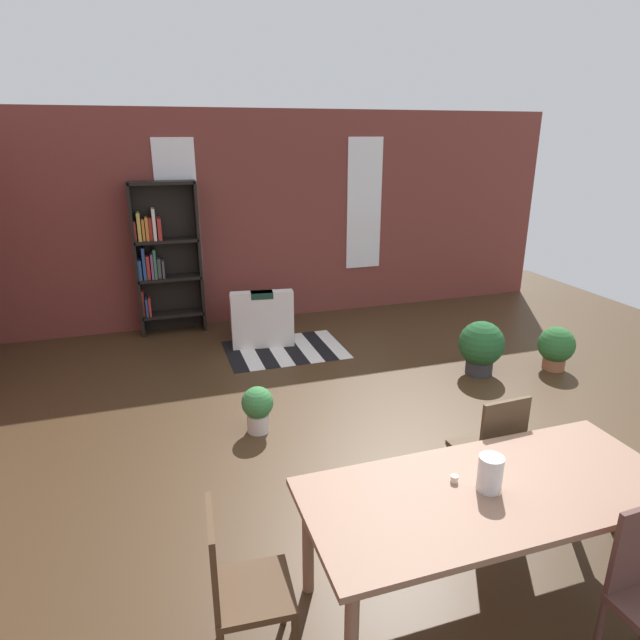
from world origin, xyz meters
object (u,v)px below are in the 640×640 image
dining_chair_head_left (238,585)px  bookshelf_tall (163,257)px  dining_chair_far_right (491,448)px  vase_on_table (490,473)px  potted_plant_by_shelf (481,346)px  armchair_white (261,320)px  potted_plant_window (556,347)px  dining_table (491,500)px  potted_plant_corner (258,407)px

dining_chair_head_left → bookshelf_tall: bookshelf_tall is taller
bookshelf_tall → dining_chair_far_right: bearing=-66.8°
vase_on_table → dining_chair_head_left: 1.47m
potted_plant_by_shelf → dining_chair_far_right: bearing=-122.6°
bookshelf_tall → armchair_white: bearing=-31.4°
vase_on_table → potted_plant_window: vase_on_table is taller
dining_table → potted_plant_corner: 2.51m
dining_table → dining_chair_far_right: size_ratio=2.29×
vase_on_table → dining_chair_far_right: bearing=52.7°
potted_plant_by_shelf → potted_plant_corner: 2.76m
dining_chair_head_left → bookshelf_tall: 5.41m
vase_on_table → potted_plant_by_shelf: (1.86, 2.78, -0.52)m
dining_table → potted_plant_window: (2.75, 2.62, -0.40)m
potted_plant_by_shelf → potted_plant_window: 0.94m
bookshelf_tall → potted_plant_by_shelf: 4.30m
dining_table → armchair_white: size_ratio=2.42×
potted_plant_window → vase_on_table: bearing=-136.7°
armchair_white → potted_plant_by_shelf: size_ratio=1.42×
dining_chair_head_left → armchair_white: dining_chair_head_left is taller
bookshelf_tall → potted_plant_by_shelf: size_ratio=3.27×
dining_table → bookshelf_tall: bookshelf_tall is taller
dining_table → potted_plant_by_shelf: dining_table is taller
dining_chair_far_right → bookshelf_tall: bookshelf_tall is taller
potted_plant_by_shelf → potted_plant_window: bearing=-10.2°
dining_table → potted_plant_window: bearing=43.6°
bookshelf_tall → potted_plant_corner: (0.63, -3.08, -0.82)m
bookshelf_tall → potted_plant_corner: size_ratio=4.63×
vase_on_table → potted_plant_window: bearing=43.3°
armchair_white → potted_plant_window: bearing=-33.5°
dining_table → dining_chair_far_right: bearing=54.2°
dining_chair_far_right → potted_plant_window: dining_chair_far_right is taller
vase_on_table → dining_table: bearing=0.0°
vase_on_table → bookshelf_tall: 5.59m
dining_table → bookshelf_tall: 5.61m
bookshelf_tall → armchair_white: (1.18, -0.72, -0.80)m
dining_chair_far_right → armchair_white: 4.07m
dining_table → potted_plant_by_shelf: bearing=56.6°
dining_chair_far_right → bookshelf_tall: bearing=113.2°
potted_plant_corner → bookshelf_tall: bearing=101.6°
dining_table → armchair_white: bearing=94.2°
dining_table → armchair_white: (-0.34, 4.66, -0.40)m
bookshelf_tall → potted_plant_by_shelf: bookshelf_tall is taller
dining_chair_far_right → potted_plant_corner: bearing=130.4°
dining_table → armchair_white: 4.69m
potted_plant_corner → dining_table: bearing=-69.0°
potted_plant_corner → potted_plant_window: size_ratio=0.86×
dining_chair_far_right → potted_plant_by_shelf: size_ratio=1.50×
dining_chair_far_right → dining_chair_head_left: bearing=-160.9°
bookshelf_tall → potted_plant_by_shelf: (3.35, -2.60, -0.73)m
dining_table → bookshelf_tall: size_ratio=1.05×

